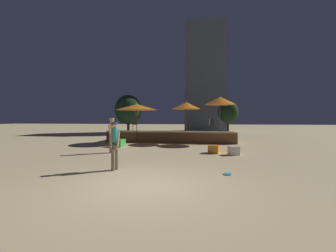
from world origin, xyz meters
The scene contains 17 objects.
ground_plane centered at (0.00, 0.00, 0.00)m, with size 120.00×120.00×0.00m, color #D1B784.
wooden_deck centered at (-0.87, 11.21, 0.38)m, with size 9.34×2.49×0.83m.
patio_umbrella_0 centered at (-3.20, 9.93, 2.56)m, with size 2.96×2.96×2.85m.
patio_umbrella_1 centered at (0.31, 10.27, 2.64)m, with size 2.05×2.05×2.96m.
patio_umbrella_2 centered at (2.62, 10.19, 2.96)m, with size 2.10×2.10×3.31m.
cube_seat_0 centered at (-3.63, 7.56, 0.23)m, with size 0.72×0.72×0.47m.
cube_seat_1 centered at (2.05, 5.92, 0.20)m, with size 0.62×0.62×0.40m.
cube_seat_2 centered at (2.96, 5.48, 0.20)m, with size 0.56×0.56×0.41m.
person_0 centered at (-3.07, 5.20, 1.01)m, with size 0.29×0.53×1.77m.
person_1 centered at (-1.43, 1.59, 0.90)m, with size 0.46×0.28×1.63m.
bistro_chair_0 centered at (-3.65, 10.88, 1.37)m, with size 0.44×0.44×0.90m.
bistro_chair_1 centered at (1.86, 10.67, 1.37)m, with size 0.42×0.41×0.90m.
bistro_chair_2 centered at (2.14, 11.84, 1.37)m, with size 0.43×0.43×0.90m.
frisbee_disc centered at (2.28, 1.55, 0.02)m, with size 0.25×0.25×0.03m.
background_tree_0 centered at (4.28, 20.83, 2.48)m, with size 2.28×2.28×3.74m.
background_tree_1 centered at (-6.63, 18.03, 2.69)m, with size 2.91×2.91×4.30m.
distant_building centered at (1.81, 25.59, 7.25)m, with size 5.49×3.70×14.51m.
Camera 1 is at (1.53, -5.57, 1.75)m, focal length 24.00 mm.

